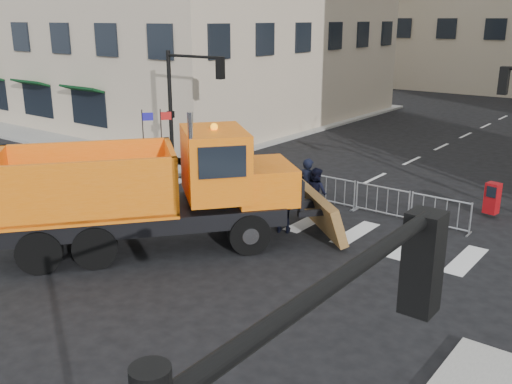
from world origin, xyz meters
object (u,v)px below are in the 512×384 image
Objects in this scene: plow_truck at (135,188)px; newspaper_box at (492,198)px; cop_a at (308,186)px; cop_b at (316,192)px; worker at (218,163)px; cop_c at (284,204)px.

plow_truck is 12.29m from newspaper_box.
cop_a is 0.45m from cop_b.
newspaper_box is (5.35, 3.62, -0.32)m from cop_a.
worker is at bearing 59.98° from plow_truck.
cop_a is at bearing -10.77° from worker.
cop_c is (2.75, 3.82, -0.93)m from plow_truck.
cop_b is (2.76, 5.76, -1.02)m from plow_truck.
cop_a is (2.34, 5.88, -0.90)m from plow_truck.
newspaper_box is (4.93, 3.74, -0.19)m from cop_b.
plow_truck is 5.86× the size of cop_b.
worker reaches higher than cop_b.
plow_truck is 6.47m from cop_b.
newspaper_box is at bearing 12.94° from worker.
cop_b is at bearing -11.50° from worker.
newspaper_box is at bearing 0.22° from plow_truck.
cop_a is at bearing 5.24° from cop_b.
cop_a is 1.18× the size of worker.
plow_truck is 6.99m from worker.
plow_truck reaches higher than cop_c.
plow_truck is 4.80m from cop_c.
cop_b is at bearing -116.97° from cop_c.
cop_a is 1.85× the size of newspaper_box.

